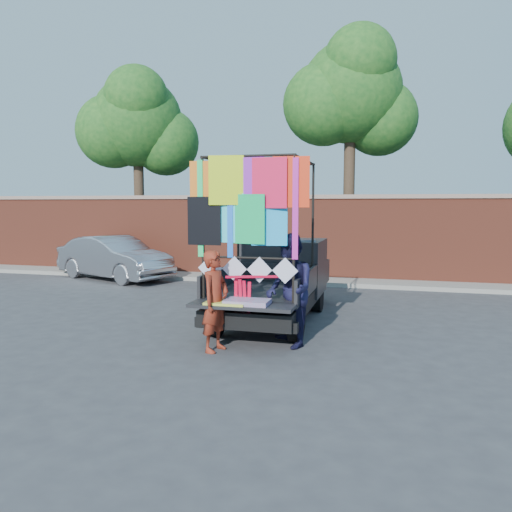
% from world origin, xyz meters
% --- Properties ---
extents(ground, '(90.00, 90.00, 0.00)m').
position_xyz_m(ground, '(0.00, 0.00, 0.00)').
color(ground, '#38383A').
rests_on(ground, ground).
extents(brick_wall, '(30.00, 0.45, 2.61)m').
position_xyz_m(brick_wall, '(0.00, 7.00, 1.33)').
color(brick_wall, brown).
rests_on(brick_wall, ground).
extents(curb, '(30.00, 1.20, 0.12)m').
position_xyz_m(curb, '(0.00, 6.30, 0.06)').
color(curb, gray).
rests_on(curb, ground).
extents(tree_left, '(4.20, 3.30, 7.05)m').
position_xyz_m(tree_left, '(-6.48, 8.12, 5.12)').
color(tree_left, '#38281C').
rests_on(tree_left, ground).
extents(tree_mid, '(4.20, 3.30, 7.73)m').
position_xyz_m(tree_mid, '(1.02, 8.12, 5.70)').
color(tree_mid, '#38281C').
rests_on(tree_mid, ground).
extents(pickup_truck, '(1.97, 4.95, 3.11)m').
position_xyz_m(pickup_truck, '(0.11, 1.88, 0.79)').
color(pickup_truck, black).
rests_on(pickup_truck, ground).
extents(sedan, '(4.32, 2.81, 1.34)m').
position_xyz_m(sedan, '(-5.91, 5.42, 0.67)').
color(sedan, '#A9AAB0').
rests_on(sedan, ground).
extents(woman, '(0.50, 0.66, 1.61)m').
position_xyz_m(woman, '(-0.31, -0.91, 0.81)').
color(woman, maroon).
rests_on(woman, ground).
extents(man, '(1.08, 1.14, 1.86)m').
position_xyz_m(man, '(0.77, -0.35, 0.93)').
color(man, '#151433').
rests_on(man, ground).
extents(streamer_bundle, '(0.85, 0.33, 0.61)m').
position_xyz_m(streamer_bundle, '(0.13, -0.64, 1.00)').
color(streamer_bundle, red).
rests_on(streamer_bundle, ground).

